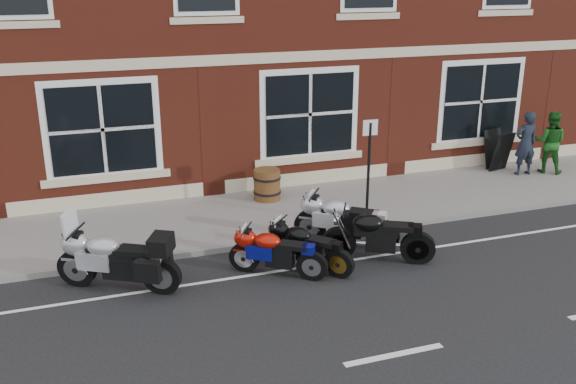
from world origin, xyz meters
name	(u,v)px	position (x,y,z in m)	size (l,w,h in m)	color
ground	(319,270)	(0.00, 0.00, 0.00)	(80.00, 80.00, 0.00)	black
sidewalk	(271,213)	(0.00, 3.00, 0.06)	(30.00, 3.00, 0.12)	slate
kerb	(294,239)	(0.00, 1.42, 0.06)	(30.00, 0.16, 0.12)	slate
moto_touring_silver	(115,257)	(-3.68, 0.48, 0.61)	(2.06, 1.26, 1.51)	black
moto_sport_red	(276,251)	(-0.83, 0.07, 0.49)	(1.61, 1.18, 0.85)	black
moto_sport_black	(307,245)	(-0.21, 0.13, 0.49)	(1.32, 1.50, 0.85)	black
moto_sport_silver	(344,219)	(0.91, 0.93, 0.57)	(1.80, 1.50, 0.99)	black
moto_naked_black	(376,234)	(1.18, 0.04, 0.56)	(1.99, 1.14, 0.98)	black
pedestrian_left	(526,143)	(7.29, 3.45, 0.98)	(0.63, 0.41, 1.73)	black
pedestrian_right	(550,142)	(8.05, 3.40, 0.96)	(0.82, 0.64, 1.69)	#185217
a_board_sign	(498,150)	(6.90, 4.08, 0.66)	(0.65, 0.44, 1.09)	black
barrel_planter	(267,185)	(0.15, 3.79, 0.49)	(0.67, 0.67, 0.74)	#563517
parking_sign	(369,165)	(1.72, 1.55, 1.46)	(0.33, 0.06, 2.32)	black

